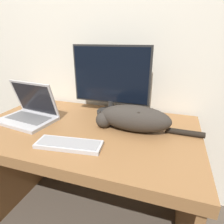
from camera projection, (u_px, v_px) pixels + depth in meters
wall_back at (109, 31)px, 1.33m from camera, size 6.40×0.06×2.60m
desk at (87, 150)px, 1.19m from camera, size 1.33×0.78×0.75m
monitor at (111, 80)px, 1.25m from camera, size 0.53×0.20×0.46m
laptop at (29, 113)px, 1.21m from camera, size 0.37×0.28×0.25m
external_keyboard at (69, 144)px, 0.93m from camera, size 0.34×0.15×0.02m
cat at (133, 118)px, 1.07m from camera, size 0.61×0.17×0.15m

